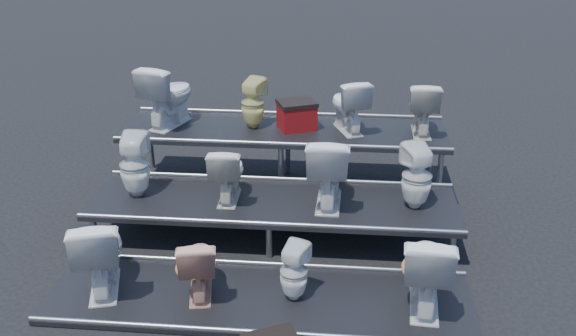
# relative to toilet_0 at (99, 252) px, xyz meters

# --- Properties ---
(ground) EXTENTS (80.00, 80.00, 0.00)m
(ground) POSITION_rel_toilet_0_xyz_m (1.59, 1.30, -0.48)
(ground) COLOR black
(ground) RESTS_ON ground
(tier_front) EXTENTS (4.20, 1.20, 0.06)m
(tier_front) POSITION_rel_toilet_0_xyz_m (1.59, 0.00, -0.45)
(tier_front) COLOR black
(tier_front) RESTS_ON ground
(tier_mid) EXTENTS (4.20, 1.20, 0.46)m
(tier_mid) POSITION_rel_toilet_0_xyz_m (1.59, 1.30, -0.25)
(tier_mid) COLOR black
(tier_mid) RESTS_ON ground
(tier_back) EXTENTS (4.20, 1.20, 0.86)m
(tier_back) POSITION_rel_toilet_0_xyz_m (1.59, 2.60, -0.05)
(tier_back) COLOR black
(tier_back) RESTS_ON ground
(toilet_0) EXTENTS (0.68, 0.93, 0.84)m
(toilet_0) POSITION_rel_toilet_0_xyz_m (0.00, 0.00, 0.00)
(toilet_0) COLOR silver
(toilet_0) RESTS_ON tier_front
(toilet_1) EXTENTS (0.48, 0.71, 0.67)m
(toilet_1) POSITION_rel_toilet_0_xyz_m (0.99, 0.00, -0.09)
(toilet_1) COLOR tan
(toilet_1) RESTS_ON tier_front
(toilet_2) EXTENTS (0.36, 0.36, 0.60)m
(toilet_2) POSITION_rel_toilet_0_xyz_m (1.93, 0.00, -0.12)
(toilet_2) COLOR silver
(toilet_2) RESTS_ON tier_front
(toilet_3) EXTENTS (0.54, 0.86, 0.84)m
(toilet_3) POSITION_rel_toilet_0_xyz_m (3.19, 0.00, -0.00)
(toilet_3) COLOR silver
(toilet_3) RESTS_ON tier_front
(toilet_4) EXTENTS (0.35, 0.35, 0.76)m
(toilet_4) POSITION_rel_toilet_0_xyz_m (-0.02, 1.30, 0.36)
(toilet_4) COLOR silver
(toilet_4) RESTS_ON tier_mid
(toilet_5) EXTENTS (0.38, 0.66, 0.66)m
(toilet_5) POSITION_rel_toilet_0_xyz_m (1.06, 1.30, 0.31)
(toilet_5) COLOR beige
(toilet_5) RESTS_ON tier_mid
(toilet_6) EXTENTS (0.49, 0.84, 0.84)m
(toilet_6) POSITION_rel_toilet_0_xyz_m (2.21, 1.30, 0.40)
(toilet_6) COLOR silver
(toilet_6) RESTS_ON tier_mid
(toilet_7) EXTENTS (0.44, 0.44, 0.75)m
(toilet_7) POSITION_rel_toilet_0_xyz_m (3.19, 1.30, 0.35)
(toilet_7) COLOR silver
(toilet_7) RESTS_ON tier_mid
(toilet_8) EXTENTS (0.71, 0.92, 0.83)m
(toilet_8) POSITION_rel_toilet_0_xyz_m (0.06, 2.60, 0.79)
(toilet_8) COLOR silver
(toilet_8) RESTS_ON tier_back
(toilet_9) EXTENTS (0.39, 0.40, 0.66)m
(toilet_9) POSITION_rel_toilet_0_xyz_m (1.17, 2.60, 0.71)
(toilet_9) COLOR #DDD584
(toilet_9) RESTS_ON tier_back
(toilet_10) EXTENTS (0.61, 0.78, 0.70)m
(toilet_10) POSITION_rel_toilet_0_xyz_m (2.41, 2.60, 0.73)
(toilet_10) COLOR silver
(toilet_10) RESTS_ON tier_back
(toilet_11) EXTENTS (0.40, 0.68, 0.69)m
(toilet_11) POSITION_rel_toilet_0_xyz_m (3.34, 2.60, 0.72)
(toilet_11) COLOR beige
(toilet_11) RESTS_ON tier_back
(red_crate) EXTENTS (0.55, 0.51, 0.32)m
(red_crate) POSITION_rel_toilet_0_xyz_m (1.75, 2.61, 0.54)
(red_crate) COLOR maroon
(red_crate) RESTS_ON tier_back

